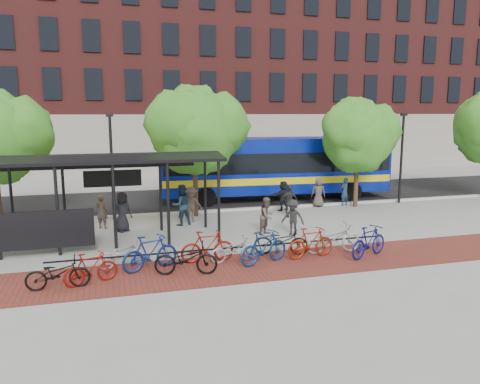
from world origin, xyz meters
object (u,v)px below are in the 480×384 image
object	(u,v)px
bike_3	(150,253)
bike_6	(233,250)
bike_4	(186,259)
bike_5	(207,246)
pedestrian_1	(102,212)
pedestrian_4	(289,201)
bike_1	(91,268)
bike_8	(281,241)
pedestrian_0	(122,212)
lamp_post_right	(402,155)
lamp_post_left	(112,164)
pedestrian_7	(345,192)
bus_shelter	(82,169)
pedestrian_5	(283,196)
bike_10	(333,238)
bike_9	(311,243)
pedestrian_3	(191,204)
tree_b	(196,127)
bike_0	(58,273)
pedestrian_6	(318,192)
pedestrian_9	(293,217)
bus	(275,164)
pedestrian_8	(267,216)
bike_11	(369,242)
bike_2	(123,254)
bike_7	(264,247)
pedestrian_2	(181,205)

from	to	relation	value
bike_3	bike_6	xyz separation A→B (m)	(2.88, 0.10, -0.16)
bike_4	bike_5	world-z (taller)	bike_5
pedestrian_1	pedestrian_4	world-z (taller)	pedestrian_4
bike_1	bike_4	size ratio (longest dim) A/B	0.82
bike_6	bike_8	size ratio (longest dim) A/B	0.84
bike_3	bike_4	distance (m)	1.33
pedestrian_0	bike_1	bearing A→B (deg)	-131.16
lamp_post_right	bike_3	distance (m)	17.08
lamp_post_left	pedestrian_7	distance (m)	12.72
bus_shelter	pedestrian_5	distance (m)	10.84
bike_10	bike_9	bearing A→B (deg)	107.48
lamp_post_right	pedestrian_1	bearing A→B (deg)	-174.13
pedestrian_0	pedestrian_5	bearing A→B (deg)	-15.87
bike_3	pedestrian_4	bearing A→B (deg)	-70.93
pedestrian_3	bus_shelter	bearing A→B (deg)	-145.88
tree_b	bike_10	world-z (taller)	tree_b
pedestrian_3	lamp_post_left	bearing A→B (deg)	162.45
tree_b	bike_0	world-z (taller)	tree_b
bike_10	pedestrian_6	bearing A→B (deg)	-20.49
bus_shelter	pedestrian_9	distance (m)	8.79
bus	pedestrian_8	distance (m)	8.43
pedestrian_1	pedestrian_9	xyz separation A→B (m)	(7.85, -3.40, 0.00)
pedestrian_7	pedestrian_8	size ratio (longest dim) A/B	0.96
bike_1	pedestrian_7	size ratio (longest dim) A/B	1.07
tree_b	pedestrian_3	size ratio (longest dim) A/B	3.81
lamp_post_right	pedestrian_1	world-z (taller)	lamp_post_right
lamp_post_right	bike_6	distance (m)	14.60
bike_11	pedestrian_0	distance (m)	10.51
bike_0	bike_4	size ratio (longest dim) A/B	0.91
bike_2	pedestrian_1	world-z (taller)	pedestrian_1
pedestrian_8	bike_4	bearing A→B (deg)	-172.11
bike_5	bike_11	distance (m)	5.82
pedestrian_8	bike_3	bearing A→B (deg)	175.72
bus_shelter	bike_7	world-z (taller)	bus_shelter
bus_shelter	lamp_post_right	xyz separation A→B (m)	(17.13, 4.08, -0.25)
pedestrian_0	pedestrian_4	bearing A→B (deg)	-25.99
bike_2	bike_9	distance (m)	6.59
bus	bike_10	world-z (taller)	bus
bus_shelter	bike_2	xyz separation A→B (m)	(1.33, -3.33, -2.54)
lamp_post_right	pedestrian_3	size ratio (longest dim) A/B	3.02
lamp_post_left	bike_6	size ratio (longest dim) A/B	3.09
bike_8	pedestrian_4	xyz separation A→B (m)	(2.61, 5.82, 0.28)
bike_7	pedestrian_2	distance (m)	6.66
pedestrian_9	pedestrian_1	bearing A→B (deg)	-164.72
pedestrian_3	pedestrian_1	bearing A→B (deg)	-171.87
lamp_post_right	bus	world-z (taller)	lamp_post_right
pedestrian_3	pedestrian_8	size ratio (longest dim) A/B	1.05
bus_shelter	pedestrian_2	xyz separation A→B (m)	(4.14, 2.05, -2.04)
tree_b	pedestrian_3	distance (m)	3.86
bike_0	bike_3	size ratio (longest dim) A/B	0.92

